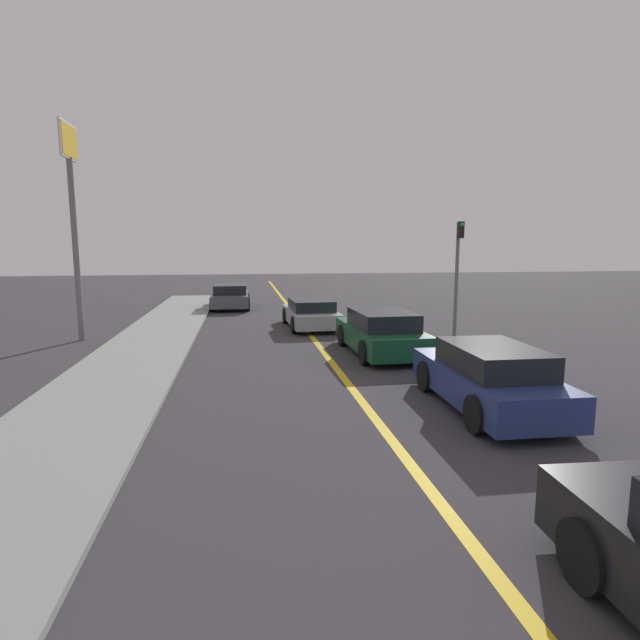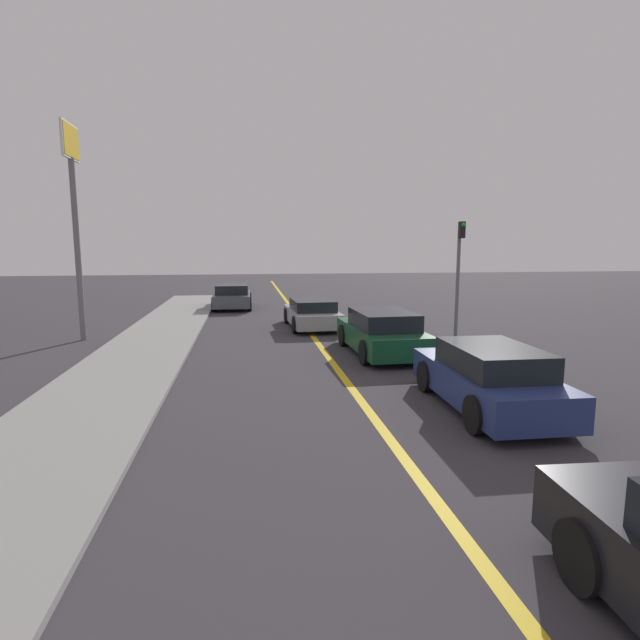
{
  "view_description": "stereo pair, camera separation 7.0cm",
  "coord_description": "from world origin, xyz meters",
  "px_view_note": "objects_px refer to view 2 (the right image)",
  "views": [
    {
      "loc": [
        -2.44,
        0.52,
        3.28
      ],
      "look_at": [
        -0.69,
        11.89,
        1.57
      ],
      "focal_mm": 28.0,
      "sensor_mm": 36.0,
      "label": 1
    },
    {
      "loc": [
        -2.37,
        0.51,
        3.28
      ],
      "look_at": [
        -0.69,
        11.89,
        1.57
      ],
      "focal_mm": 28.0,
      "sensor_mm": 36.0,
      "label": 2
    }
  ],
  "objects_px": {
    "car_far_distant": "(382,333)",
    "traffic_light": "(459,269)",
    "car_parked_left_lot": "(312,313)",
    "roadside_sign": "(73,188)",
    "car_oncoming_far": "(232,297)",
    "car_ahead_center": "(488,378)"
  },
  "relations": [
    {
      "from": "car_ahead_center",
      "to": "traffic_light",
      "type": "bearing_deg",
      "value": 72.31
    },
    {
      "from": "car_oncoming_far",
      "to": "roadside_sign",
      "type": "distance_m",
      "value": 10.77
    },
    {
      "from": "car_parked_left_lot",
      "to": "roadside_sign",
      "type": "xyz_separation_m",
      "value": [
        -8.32,
        -1.51,
        4.62
      ]
    },
    {
      "from": "car_far_distant",
      "to": "traffic_light",
      "type": "relative_size",
      "value": 1.09
    },
    {
      "from": "car_ahead_center",
      "to": "car_far_distant",
      "type": "height_order",
      "value": "car_far_distant"
    },
    {
      "from": "traffic_light",
      "to": "car_parked_left_lot",
      "type": "bearing_deg",
      "value": 140.82
    },
    {
      "from": "car_ahead_center",
      "to": "car_oncoming_far",
      "type": "bearing_deg",
      "value": 108.58
    },
    {
      "from": "car_parked_left_lot",
      "to": "roadside_sign",
      "type": "bearing_deg",
      "value": -172.19
    },
    {
      "from": "car_oncoming_far",
      "to": "traffic_light",
      "type": "bearing_deg",
      "value": -52.72
    },
    {
      "from": "car_ahead_center",
      "to": "car_parked_left_lot",
      "type": "bearing_deg",
      "value": 102.6
    },
    {
      "from": "car_far_distant",
      "to": "traffic_light",
      "type": "distance_m",
      "value": 3.92
    },
    {
      "from": "car_far_distant",
      "to": "roadside_sign",
      "type": "xyz_separation_m",
      "value": [
        -9.78,
        3.74,
        4.54
      ]
    },
    {
      "from": "car_far_distant",
      "to": "car_parked_left_lot",
      "type": "xyz_separation_m",
      "value": [
        -1.46,
        5.26,
        -0.08
      ]
    },
    {
      "from": "car_parked_left_lot",
      "to": "car_far_distant",
      "type": "bearing_deg",
      "value": -77.04
    },
    {
      "from": "car_oncoming_far",
      "to": "car_ahead_center",
      "type": "bearing_deg",
      "value": -72.0
    },
    {
      "from": "car_ahead_center",
      "to": "traffic_light",
      "type": "height_order",
      "value": "traffic_light"
    },
    {
      "from": "car_parked_left_lot",
      "to": "traffic_light",
      "type": "bearing_deg",
      "value": -41.68
    },
    {
      "from": "car_parked_left_lot",
      "to": "traffic_light",
      "type": "relative_size",
      "value": 1.02
    },
    {
      "from": "car_parked_left_lot",
      "to": "traffic_light",
      "type": "distance_m",
      "value": 6.17
    },
    {
      "from": "car_far_distant",
      "to": "car_oncoming_far",
      "type": "bearing_deg",
      "value": 109.9
    },
    {
      "from": "car_oncoming_far",
      "to": "roadside_sign",
      "type": "xyz_separation_m",
      "value": [
        -4.97,
        -8.4,
        4.57
      ]
    },
    {
      "from": "car_parked_left_lot",
      "to": "roadside_sign",
      "type": "distance_m",
      "value": 9.64
    }
  ]
}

